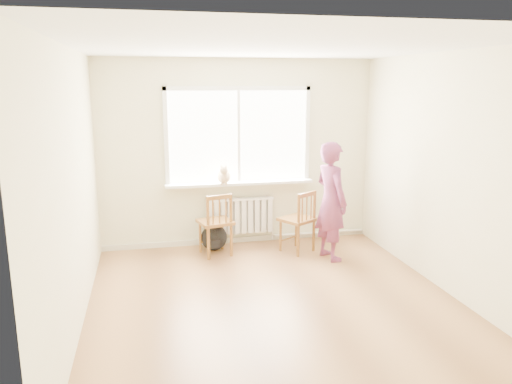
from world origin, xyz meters
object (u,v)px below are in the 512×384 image
chair_left (217,224)px  chair_right (300,221)px  cat (224,175)px  backpack (214,238)px  person (331,201)px

chair_left → chair_right: (1.17, -0.10, -0.00)m
chair_right → cat: bearing=-54.6°
chair_left → cat: cat is taller
chair_right → cat: size_ratio=2.00×
chair_right → backpack: bearing=-46.8°
person → cat: (-1.33, 0.77, 0.27)m
cat → backpack: cat is taller
chair_left → cat: 0.72m
chair_left → chair_right: size_ratio=1.00×
person → backpack: person is taller
chair_left → backpack: bearing=-100.4°
chair_left → backpack: 0.34m
chair_left → chair_right: bearing=161.7°
chair_right → backpack: 1.25m
cat → backpack: size_ratio=1.17×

